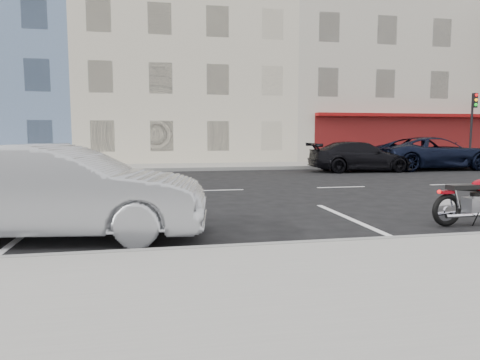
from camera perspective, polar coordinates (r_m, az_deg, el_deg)
The scene contains 12 objects.
ground at distance 13.36m, azimuth 5.48°, elevation -1.17°, with size 120.00×120.00×0.00m, color black.
sidewalk_near at distance 4.49m, azimuth -27.08°, elevation -15.59°, with size 80.00×3.40×0.15m, color gray.
sidewalk_far at distance 21.51m, azimuth -14.26°, elevation 1.62°, with size 80.00×3.40×0.15m, color gray.
curb_near at distance 6.06m, azimuth -22.60°, elevation -9.74°, with size 80.00×0.12×0.16m, color gray.
curb_far at distance 19.81m, azimuth -14.53°, elevation 1.26°, with size 80.00×0.12×0.16m, color gray.
bldg_cream at distance 29.35m, azimuth -7.67°, elevation 14.01°, with size 12.00×12.00×11.50m, color beige.
bldg_corner at distance 32.87m, azimuth 16.30°, elevation 13.84°, with size 14.00×12.00×12.50m, color #BDB5A4.
traffic_light at distance 27.24m, azimuth 28.60°, elevation 7.20°, with size 0.26×0.30×3.80m.
fire_hydrant at distance 26.46m, azimuth 25.64°, elevation 3.00°, with size 0.20×0.20×0.72m.
sedan_silver at distance 7.46m, azimuth -22.76°, elevation -1.46°, with size 1.62×4.64×1.53m, color #989B9F.
suv_far at distance 22.61m, azimuth 24.36°, elevation 3.27°, with size 2.59×5.61×1.56m, color black.
car_far at distance 20.22m, azimuth 15.70°, elevation 3.02°, with size 1.90×4.68×1.36m, color black.
Camera 1 is at (-3.77, -12.71, 1.68)m, focal length 32.00 mm.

